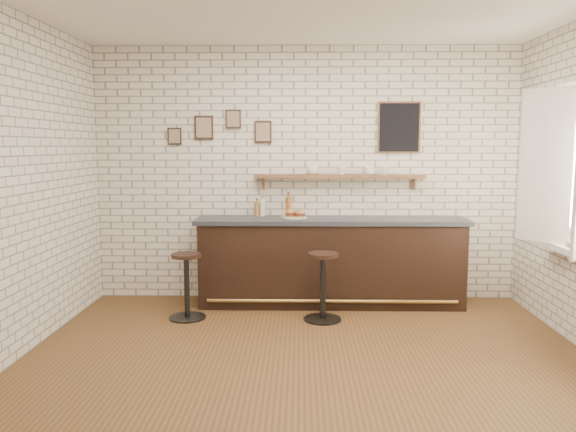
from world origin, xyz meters
name	(u,v)px	position (x,y,z in m)	size (l,w,h in m)	color
ground	(306,358)	(0.00, 0.00, 0.00)	(5.00, 5.00, 0.00)	brown
bar_counter	(331,261)	(0.30, 1.70, 0.51)	(3.10, 0.65, 1.01)	black
sandwich_plate	(295,217)	(-0.12, 1.72, 1.02)	(0.28, 0.28, 0.01)	white
ciabatta_sandwich	(296,214)	(-0.11, 1.72, 1.06)	(0.24, 0.17, 0.08)	#B37D49
potato_chips	(293,217)	(-0.15, 1.72, 1.02)	(0.25, 0.19, 0.00)	#C39344
bitters_bottle_brown	(257,209)	(-0.57, 1.89, 1.09)	(0.06, 0.06, 0.21)	brown
bitters_bottle_white	(262,208)	(-0.51, 1.89, 1.10)	(0.06, 0.06, 0.23)	silver
bitters_bottle_amber	(288,206)	(-0.20, 1.89, 1.13)	(0.07, 0.07, 0.28)	#8F4C17
condiment_bottle_yellow	(288,209)	(-0.20, 1.89, 1.09)	(0.06, 0.06, 0.19)	gold
bar_stool_left	(187,284)	(-1.27, 1.11, 0.38)	(0.39, 0.39, 0.70)	black
bar_stool_right	(323,284)	(0.18, 1.08, 0.39)	(0.40, 0.40, 0.72)	black
wall_shelf	(339,177)	(0.40, 1.90, 1.48)	(2.00, 0.18, 0.18)	brown
shelf_cup_a	(313,170)	(0.09, 1.90, 1.55)	(0.14, 0.14, 0.11)	white
shelf_cup_b	(341,170)	(0.42, 1.90, 1.55)	(0.11, 0.11, 0.10)	white
shelf_cup_c	(370,171)	(0.75, 1.90, 1.55)	(0.11, 0.11, 0.09)	white
shelf_cup_d	(385,171)	(0.93, 1.90, 1.54)	(0.09, 0.09, 0.09)	white
back_wall_decor	(325,128)	(0.23, 1.98, 2.05)	(2.96, 0.02, 0.56)	black
window_sill	(574,251)	(2.40, 0.30, 0.90)	(0.20, 1.35, 0.06)	white
casement_window	(575,167)	(2.36, 0.30, 1.65)	(0.40, 1.30, 1.56)	white
book_lower	(573,247)	(2.38, 0.30, 0.94)	(0.18, 0.24, 0.02)	tan
book_upper	(573,245)	(2.38, 0.29, 0.96)	(0.17, 0.23, 0.02)	tan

